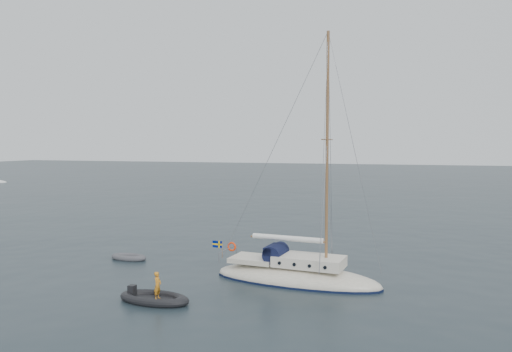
% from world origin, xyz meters
% --- Properties ---
extents(ground, '(300.00, 300.00, 0.00)m').
position_xyz_m(ground, '(0.00, 0.00, 0.00)').
color(ground, black).
rests_on(ground, ground).
extents(sailboat, '(9.49, 2.84, 13.52)m').
position_xyz_m(sailboat, '(1.51, -2.26, 1.02)').
color(sailboat, '#EFE4CC').
rests_on(sailboat, ground).
extents(dinghy, '(2.44, 1.10, 0.35)m').
position_xyz_m(dinghy, '(-9.71, -0.41, 0.15)').
color(dinghy, '#505055').
rests_on(dinghy, ground).
extents(rib, '(3.53, 1.60, 1.46)m').
position_xyz_m(rib, '(-4.03, -7.47, 0.22)').
color(rib, black).
rests_on(rib, ground).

